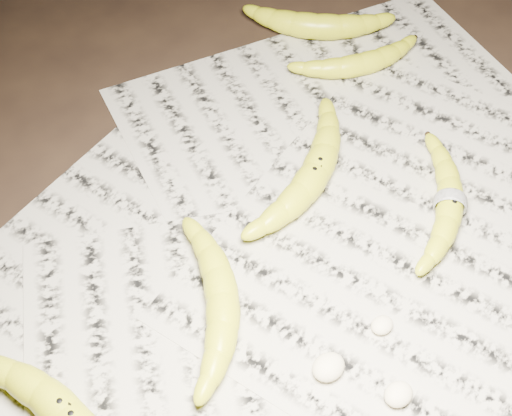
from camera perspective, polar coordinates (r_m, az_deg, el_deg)
ground at (r=0.84m, az=2.62°, el=-3.65°), size 3.00×3.00×0.00m
newspaper_patch at (r=0.84m, az=2.86°, el=-3.20°), size 0.90×0.70×0.01m
banana_left_a at (r=0.74m, az=-14.94°, el=-15.71°), size 0.09×0.23×0.04m
banana_left_b at (r=0.77m, az=-2.71°, el=-7.29°), size 0.16×0.20×0.04m
banana_center at (r=0.88m, az=4.74°, el=2.93°), size 0.22×0.15×0.04m
banana_taped at (r=0.89m, az=15.32°, el=0.50°), size 0.18×0.16×0.03m
banana_upper_a at (r=1.05m, az=8.38°, el=11.46°), size 0.18×0.11×0.03m
banana_upper_b at (r=1.10m, az=4.89°, el=14.43°), size 0.18×0.18×0.04m
measuring_tape at (r=0.89m, az=15.32°, el=0.50°), size 0.03×0.03×0.04m
flesh_chunk_a at (r=0.75m, az=5.84°, el=-12.41°), size 0.04×0.03×0.02m
flesh_chunk_b at (r=0.75m, az=11.38°, el=-14.27°), size 0.03×0.03×0.02m
flesh_chunk_c at (r=0.78m, az=10.09°, el=-9.07°), size 0.03×0.02×0.01m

